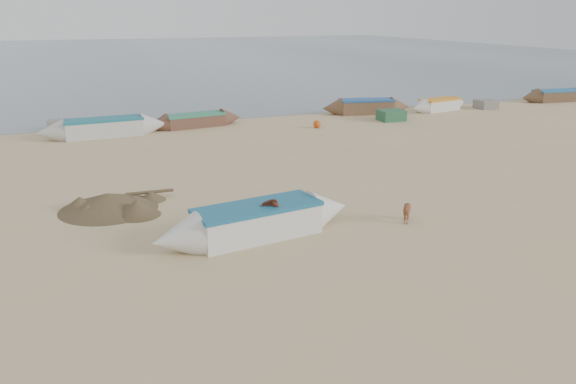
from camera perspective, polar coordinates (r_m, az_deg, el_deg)
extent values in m
plane|color=tan|center=(14.40, 5.86, -8.33)|extent=(140.00, 140.00, 0.00)
plane|color=slate|center=(93.87, -18.06, 13.05)|extent=(160.00, 160.00, 0.00)
imported|color=brown|center=(16.14, -3.46, -2.97)|extent=(1.56, 0.97, 1.22)
imported|color=brown|center=(17.95, 11.96, -1.94)|extent=(0.79, 0.73, 0.76)
cone|color=brown|center=(19.77, -17.80, -0.90)|extent=(4.18, 4.18, 0.56)
sphere|color=#C24712|center=(32.46, 2.96, 6.90)|extent=(0.44, 0.44, 0.44)
cube|color=slate|center=(34.30, -22.28, 6.30)|extent=(1.20, 1.10, 0.56)
cube|color=#295C3B|center=(35.29, 10.44, 7.68)|extent=(1.50, 1.20, 0.64)
cube|color=slate|center=(41.53, 19.47, 8.42)|extent=(1.30, 1.20, 0.60)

